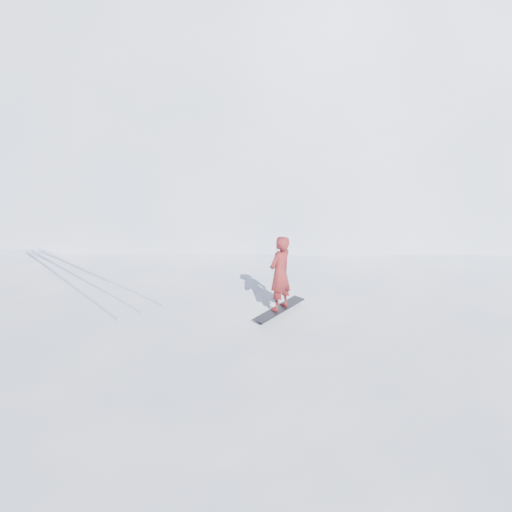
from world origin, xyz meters
The scene contains 8 objects.
ground centered at (0.00, 0.00, 0.00)m, with size 400.00×400.00×0.00m, color white.
near_ridge centered at (1.00, 3.00, 0.00)m, with size 36.00×28.00×4.80m, color white.
summit_peak centered at (22.00, 26.00, 0.00)m, with size 60.00×56.00×56.00m, color white.
peak_shoulder centered at (10.00, 20.00, 0.00)m, with size 28.00×24.00×18.00m, color white.
wind_bumps centered at (-0.56, 2.12, 0.00)m, with size 16.00×14.40×1.00m.
snowboard centered at (3.20, -0.04, 2.41)m, with size 1.69×0.32×0.03m, color black.
snowboarder centered at (3.20, -0.04, 3.38)m, with size 0.69×0.45×1.90m, color maroon.
board_tracks centered at (-0.14, 4.74, 2.42)m, with size 1.82×5.98×0.04m.
Camera 1 is at (-4.57, -9.95, 8.89)m, focal length 40.00 mm.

